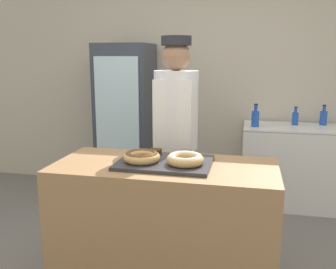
{
  "coord_description": "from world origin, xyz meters",
  "views": [
    {
      "loc": [
        0.53,
        -2.29,
        1.6
      ],
      "look_at": [
        0.0,
        0.1,
        1.09
      ],
      "focal_mm": 40.0,
      "sensor_mm": 36.0,
      "label": 1
    }
  ],
  "objects_px": {
    "beverage_fridge": "(126,120)",
    "bottle_blue_b": "(323,117)",
    "brownie_back_right": "(185,153)",
    "bottle_blue": "(255,118)",
    "bottle_blue_b_b": "(295,118)",
    "donut_light_glaze": "(185,159)",
    "brownie_back_left": "(155,151)",
    "baker_person": "(176,138)",
    "donut_chocolate_glaze": "(142,156)",
    "serving_tray": "(165,163)",
    "chest_freezer": "(292,166)"
  },
  "relations": [
    {
      "from": "brownie_back_left",
      "to": "beverage_fridge",
      "type": "bearing_deg",
      "value": 115.37
    },
    {
      "from": "serving_tray",
      "to": "brownie_back_left",
      "type": "relative_size",
      "value": 7.99
    },
    {
      "from": "donut_chocolate_glaze",
      "to": "baker_person",
      "type": "distance_m",
      "value": 0.73
    },
    {
      "from": "bottle_blue",
      "to": "bottle_blue_b_b",
      "type": "relative_size",
      "value": 1.22
    },
    {
      "from": "brownie_back_right",
      "to": "chest_freezer",
      "type": "distance_m",
      "value": 1.91
    },
    {
      "from": "brownie_back_left",
      "to": "brownie_back_right",
      "type": "relative_size",
      "value": 1.0
    },
    {
      "from": "brownie_back_right",
      "to": "bottle_blue_b_b",
      "type": "relative_size",
      "value": 0.38
    },
    {
      "from": "brownie_back_right",
      "to": "bottle_blue",
      "type": "distance_m",
      "value": 1.59
    },
    {
      "from": "brownie_back_right",
      "to": "beverage_fridge",
      "type": "xyz_separation_m",
      "value": [
        -0.97,
        1.61,
        -0.08
      ]
    },
    {
      "from": "donut_chocolate_glaze",
      "to": "beverage_fridge",
      "type": "bearing_deg",
      "value": 111.73
    },
    {
      "from": "serving_tray",
      "to": "bottle_blue_b",
      "type": "relative_size",
      "value": 2.78
    },
    {
      "from": "brownie_back_right",
      "to": "bottle_blue",
      "type": "height_order",
      "value": "bottle_blue"
    },
    {
      "from": "donut_light_glaze",
      "to": "bottle_blue",
      "type": "relative_size",
      "value": 0.99
    },
    {
      "from": "donut_light_glaze",
      "to": "beverage_fridge",
      "type": "bearing_deg",
      "value": 119.06
    },
    {
      "from": "beverage_fridge",
      "to": "bottle_blue_b_b",
      "type": "height_order",
      "value": "beverage_fridge"
    },
    {
      "from": "bottle_blue_b",
      "to": "bottle_blue_b_b",
      "type": "xyz_separation_m",
      "value": [
        -0.3,
        -0.07,
        -0.01
      ]
    },
    {
      "from": "brownie_back_right",
      "to": "beverage_fridge",
      "type": "distance_m",
      "value": 1.88
    },
    {
      "from": "serving_tray",
      "to": "beverage_fridge",
      "type": "height_order",
      "value": "beverage_fridge"
    },
    {
      "from": "donut_light_glaze",
      "to": "beverage_fridge",
      "type": "distance_m",
      "value": 2.08
    },
    {
      "from": "donut_chocolate_glaze",
      "to": "bottle_blue_b",
      "type": "xyz_separation_m",
      "value": [
        1.45,
        1.98,
        -0.01
      ]
    },
    {
      "from": "serving_tray",
      "to": "baker_person",
      "type": "height_order",
      "value": "baker_person"
    },
    {
      "from": "beverage_fridge",
      "to": "bottle_blue_b",
      "type": "relative_size",
      "value": 7.95
    },
    {
      "from": "serving_tray",
      "to": "brownie_back_left",
      "type": "height_order",
      "value": "brownie_back_left"
    },
    {
      "from": "donut_light_glaze",
      "to": "bottle_blue_b",
      "type": "relative_size",
      "value": 1.09
    },
    {
      "from": "beverage_fridge",
      "to": "bottle_blue_b",
      "type": "distance_m",
      "value": 2.18
    },
    {
      "from": "bottle_blue",
      "to": "bottle_blue_b_b",
      "type": "xyz_separation_m",
      "value": [
        0.42,
        0.19,
        -0.02
      ]
    },
    {
      "from": "brownie_back_left",
      "to": "bottle_blue",
      "type": "xyz_separation_m",
      "value": [
        0.69,
        1.51,
        0.02
      ]
    },
    {
      "from": "donut_chocolate_glaze",
      "to": "brownie_back_right",
      "type": "xyz_separation_m",
      "value": [
        0.25,
        0.21,
        -0.02
      ]
    },
    {
      "from": "baker_person",
      "to": "brownie_back_left",
      "type": "bearing_deg",
      "value": -94.81
    },
    {
      "from": "baker_person",
      "to": "beverage_fridge",
      "type": "height_order",
      "value": "baker_person"
    },
    {
      "from": "beverage_fridge",
      "to": "bottle_blue_b_b",
      "type": "xyz_separation_m",
      "value": [
        1.88,
        0.1,
        0.08
      ]
    },
    {
      "from": "donut_light_glaze",
      "to": "brownie_back_left",
      "type": "height_order",
      "value": "donut_light_glaze"
    },
    {
      "from": "serving_tray",
      "to": "bottle_blue",
      "type": "height_order",
      "value": "bottle_blue"
    },
    {
      "from": "bottle_blue_b",
      "to": "bottle_blue_b_b",
      "type": "relative_size",
      "value": 1.1
    },
    {
      "from": "beverage_fridge",
      "to": "bottle_blue_b",
      "type": "xyz_separation_m",
      "value": [
        2.17,
        0.16,
        0.09
      ]
    },
    {
      "from": "beverage_fridge",
      "to": "chest_freezer",
      "type": "distance_m",
      "value": 1.91
    },
    {
      "from": "donut_chocolate_glaze",
      "to": "bottle_blue_b_b",
      "type": "distance_m",
      "value": 2.24
    },
    {
      "from": "donut_light_glaze",
      "to": "brownie_back_right",
      "type": "xyz_separation_m",
      "value": [
        -0.04,
        0.21,
        -0.02
      ]
    },
    {
      "from": "brownie_back_right",
      "to": "donut_chocolate_glaze",
      "type": "bearing_deg",
      "value": -139.61
    },
    {
      "from": "donut_chocolate_glaze",
      "to": "brownie_back_right",
      "type": "bearing_deg",
      "value": 40.39
    },
    {
      "from": "donut_chocolate_glaze",
      "to": "beverage_fridge",
      "type": "xyz_separation_m",
      "value": [
        -0.73,
        1.82,
        -0.1
      ]
    },
    {
      "from": "brownie_back_right",
      "to": "chest_freezer",
      "type": "height_order",
      "value": "brownie_back_right"
    },
    {
      "from": "donut_light_glaze",
      "to": "brownie_back_right",
      "type": "relative_size",
      "value": 3.14
    },
    {
      "from": "donut_light_glaze",
      "to": "brownie_back_left",
      "type": "relative_size",
      "value": 3.14
    },
    {
      "from": "serving_tray",
      "to": "bottle_blue_b",
      "type": "bearing_deg",
      "value": 56.07
    },
    {
      "from": "brownie_back_right",
      "to": "baker_person",
      "type": "distance_m",
      "value": 0.54
    },
    {
      "from": "serving_tray",
      "to": "bottle_blue_b_b",
      "type": "xyz_separation_m",
      "value": [
        1.01,
        1.87,
        0.03
      ]
    },
    {
      "from": "bottle_blue_b",
      "to": "beverage_fridge",
      "type": "bearing_deg",
      "value": -175.68
    },
    {
      "from": "beverage_fridge",
      "to": "bottle_blue_b_b",
      "type": "bearing_deg",
      "value": 2.94
    },
    {
      "from": "brownie_back_left",
      "to": "chest_freezer",
      "type": "relative_size",
      "value": 0.07
    }
  ]
}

